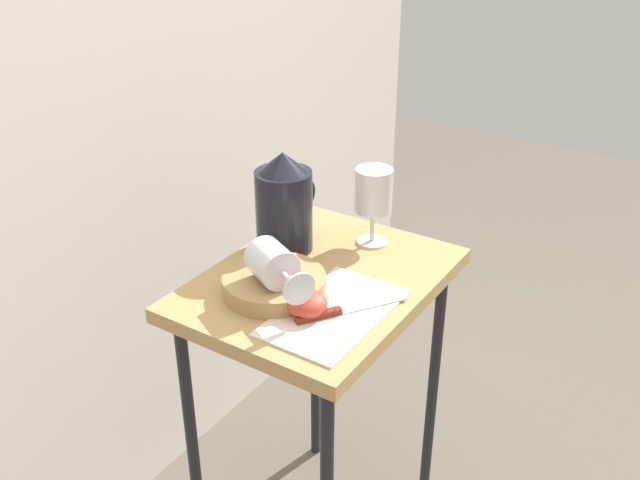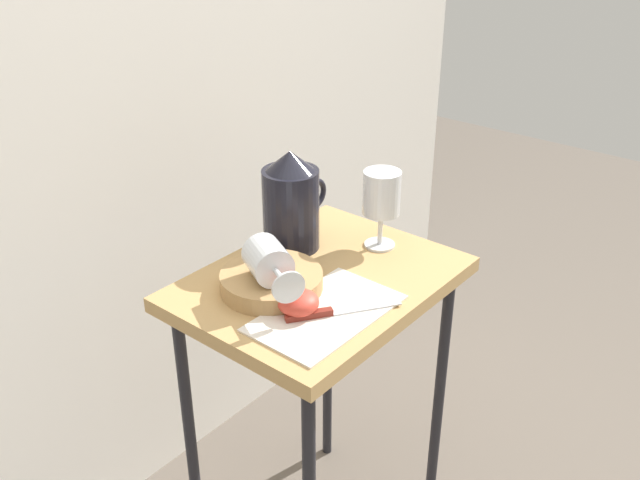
{
  "view_description": "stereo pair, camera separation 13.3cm",
  "coord_description": "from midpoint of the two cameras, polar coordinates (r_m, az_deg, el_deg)",
  "views": [
    {
      "loc": [
        -0.99,
        -0.65,
        1.41
      ],
      "look_at": [
        0.0,
        0.0,
        0.79
      ],
      "focal_mm": 40.01,
      "sensor_mm": 36.0,
      "label": 1
    },
    {
      "loc": [
        -0.91,
        -0.75,
        1.41
      ],
      "look_at": [
        0.0,
        0.0,
        0.79
      ],
      "focal_mm": 40.01,
      "sensor_mm": 36.0,
      "label": 2
    }
  ],
  "objects": [
    {
      "name": "curtain_drape",
      "position": [
        1.59,
        -11.04,
        9.36
      ],
      "size": [
        2.4,
        0.03,
        1.86
      ],
      "primitive_type": "cube",
      "color": "silver",
      "rests_on": "ground_plane"
    },
    {
      "name": "table",
      "position": [
        1.42,
        2.71,
        -6.01
      ],
      "size": [
        0.53,
        0.4,
        0.71
      ],
      "color": "tan",
      "rests_on": "ground_plane"
    },
    {
      "name": "linen_napkin",
      "position": [
        1.26,
        3.53,
        -5.93
      ],
      "size": [
        0.28,
        0.17,
        0.0
      ],
      "primitive_type": "cube",
      "rotation": [
        0.0,
        0.0,
        -0.01
      ],
      "color": "silver",
      "rests_on": "table"
    },
    {
      "name": "basket_tray",
      "position": [
        1.32,
        -1.02,
        -3.4
      ],
      "size": [
        0.19,
        0.19,
        0.03
      ],
      "primitive_type": "cylinder",
      "color": "#AD8451",
      "rests_on": "table"
    },
    {
      "name": "pitcher",
      "position": [
        1.44,
        0.33,
        2.48
      ],
      "size": [
        0.17,
        0.12,
        0.21
      ],
      "color": "black",
      "rests_on": "table"
    },
    {
      "name": "wine_glass_upright",
      "position": [
        1.45,
        7.59,
        3.38
      ],
      "size": [
        0.08,
        0.08,
        0.17
      ],
      "color": "silver",
      "rests_on": "table"
    },
    {
      "name": "wine_glass_tipped_near",
      "position": [
        1.27,
        -1.14,
        -1.82
      ],
      "size": [
        0.13,
        0.16,
        0.07
      ],
      "color": "silver",
      "rests_on": "basket_tray"
    },
    {
      "name": "apple_half_left",
      "position": [
        1.25,
        1.31,
        -5.1
      ],
      "size": [
        0.07,
        0.07,
        0.04
      ],
      "primitive_type": "ellipsoid",
      "color": "#CC3D2D",
      "rests_on": "linen_napkin"
    },
    {
      "name": "knife",
      "position": [
        1.25,
        3.6,
        -5.91
      ],
      "size": [
        0.19,
        0.13,
        0.01
      ],
      "color": "silver",
      "rests_on": "linen_napkin"
    }
  ]
}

